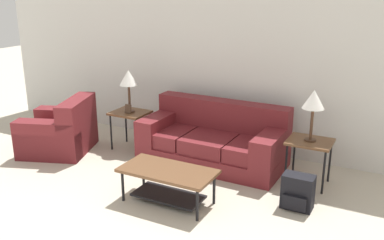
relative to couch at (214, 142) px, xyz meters
name	(u,v)px	position (x,y,z in m)	size (l,w,h in m)	color
wall_back	(234,62)	(0.00, 0.66, 1.01)	(8.60, 0.06, 2.60)	silver
couch	(214,142)	(0.00, 0.00, 0.00)	(1.96, 0.93, 0.82)	maroon
armchair	(60,133)	(-2.17, -0.67, -0.01)	(1.17, 1.18, 0.80)	maroon
coffee_table	(168,178)	(0.04, -1.30, 0.00)	(1.07, 0.54, 0.40)	brown
side_table_left	(130,116)	(-1.32, -0.10, 0.21)	(0.53, 0.45, 0.57)	brown
side_table_right	(310,145)	(1.32, -0.10, 0.21)	(0.53, 0.45, 0.57)	brown
table_lamp_left	(128,79)	(-1.32, -0.10, 0.77)	(0.26, 0.26, 0.62)	#472D1E
table_lamp_right	(314,101)	(1.32, -0.10, 0.77)	(0.26, 0.26, 0.62)	#472D1E
backpack	(298,192)	(1.37, -0.76, -0.10)	(0.34, 0.28, 0.39)	black
picture_frame	(128,109)	(-1.30, -0.16, 0.34)	(0.10, 0.04, 0.13)	#4C3828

